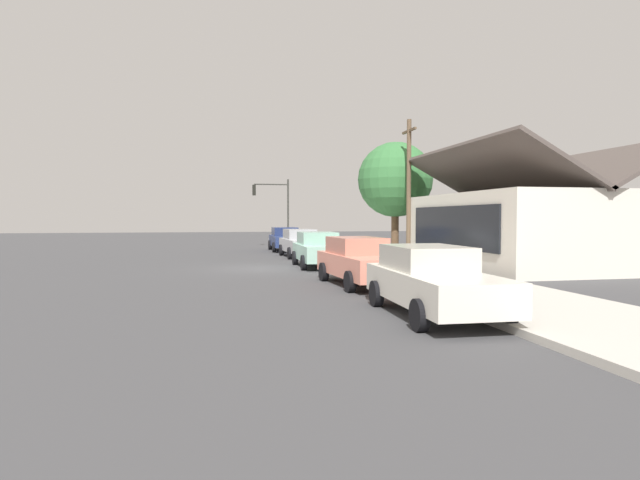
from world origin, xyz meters
TOP-DOWN VIEW (x-y plane):
  - ground_plane at (0.00, 0.00)m, footprint 120.00×120.00m
  - sidewalk_curb at (0.00, 5.60)m, footprint 60.00×4.20m
  - car_navy at (-12.16, 2.73)m, footprint 4.84×2.14m
  - car_silver at (-6.42, 2.82)m, footprint 4.79×2.13m
  - car_seafoam at (-0.29, 2.62)m, footprint 4.42×2.12m
  - car_coral at (6.32, 2.67)m, footprint 4.88×2.18m
  - car_ivory at (11.90, 2.80)m, footprint 4.89×2.17m
  - storefront_building at (1.59, 11.98)m, footprint 10.66×7.72m
  - shade_tree at (-6.20, 8.44)m, footprint 4.41×4.41m
  - traffic_light_main at (-16.83, 2.54)m, footprint 0.37×2.79m
  - utility_pole_wooden at (-3.42, 8.20)m, footprint 1.80×0.24m
  - fire_hydrant_red at (5.44, 4.20)m, footprint 0.22×0.22m

SIDE VIEW (x-z plane):
  - ground_plane at x=0.00m, z-range 0.00..0.00m
  - sidewalk_curb at x=0.00m, z-range 0.00..0.16m
  - fire_hydrant_red at x=5.44m, z-range 0.14..0.85m
  - car_seafoam at x=-0.29m, z-range 0.02..1.61m
  - car_coral at x=6.32m, z-range 0.02..1.61m
  - car_silver at x=-6.42m, z-range 0.02..1.61m
  - car_navy at x=-12.16m, z-range 0.02..1.61m
  - car_ivory at x=11.90m, z-range 0.02..1.61m
  - storefront_building at x=1.59m, z-range -0.90..4.54m
  - traffic_light_main at x=-16.83m, z-range 0.89..6.09m
  - utility_pole_wooden at x=-3.42m, z-range 0.18..7.68m
  - shade_tree at x=-6.20m, z-range 1.13..7.83m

